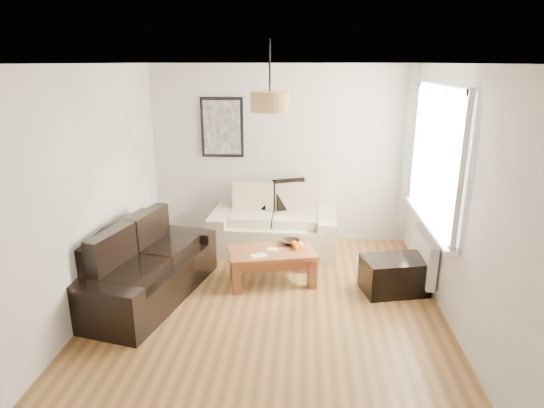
# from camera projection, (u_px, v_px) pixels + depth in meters

# --- Properties ---
(floor) EXTENTS (4.50, 4.50, 0.00)m
(floor) POSITION_uv_depth(u_px,v_px,m) (268.00, 312.00, 5.01)
(floor) COLOR brown
(floor) RESTS_ON ground
(ceiling) EXTENTS (3.80, 4.50, 0.00)m
(ceiling) POSITION_uv_depth(u_px,v_px,m) (267.00, 63.00, 4.24)
(ceiling) COLOR white
(ceiling) RESTS_ON floor
(wall_back) EXTENTS (3.80, 0.04, 2.60)m
(wall_back) POSITION_uv_depth(u_px,v_px,m) (280.00, 155.00, 6.77)
(wall_back) COLOR silver
(wall_back) RESTS_ON floor
(wall_front) EXTENTS (3.80, 0.04, 2.60)m
(wall_front) POSITION_uv_depth(u_px,v_px,m) (233.00, 315.00, 2.49)
(wall_front) COLOR silver
(wall_front) RESTS_ON floor
(wall_left) EXTENTS (0.04, 4.50, 2.60)m
(wall_left) POSITION_uv_depth(u_px,v_px,m) (86.00, 194.00, 4.76)
(wall_left) COLOR silver
(wall_left) RESTS_ON floor
(wall_right) EXTENTS (0.04, 4.50, 2.60)m
(wall_right) POSITION_uv_depth(u_px,v_px,m) (460.00, 202.00, 4.49)
(wall_right) COLOR silver
(wall_right) RESTS_ON floor
(window_bay) EXTENTS (0.14, 1.90, 1.60)m
(window_bay) POSITION_uv_depth(u_px,v_px,m) (438.00, 156.00, 5.17)
(window_bay) COLOR white
(window_bay) RESTS_ON wall_right
(radiator) EXTENTS (0.10, 0.90, 0.52)m
(radiator) POSITION_uv_depth(u_px,v_px,m) (423.00, 255.00, 5.53)
(radiator) COLOR white
(radiator) RESTS_ON wall_right
(poster) EXTENTS (0.62, 0.04, 0.87)m
(poster) POSITION_uv_depth(u_px,v_px,m) (222.00, 127.00, 6.68)
(poster) COLOR black
(poster) RESTS_ON wall_back
(pendant_shade) EXTENTS (0.40, 0.40, 0.20)m
(pendant_shade) POSITION_uv_depth(u_px,v_px,m) (270.00, 102.00, 4.64)
(pendant_shade) COLOR tan
(pendant_shade) RESTS_ON ceiling
(loveseat_cream) EXTENTS (1.80, 1.02, 0.88)m
(loveseat_cream) POSITION_uv_depth(u_px,v_px,m) (274.00, 220.00, 6.58)
(loveseat_cream) COLOR beige
(loveseat_cream) RESTS_ON floor
(sofa_leather) EXTENTS (1.32, 2.05, 0.82)m
(sofa_leather) POSITION_uv_depth(u_px,v_px,m) (145.00, 263.00, 5.24)
(sofa_leather) COLOR black
(sofa_leather) RESTS_ON floor
(coffee_table) EXTENTS (1.14, 0.79, 0.42)m
(coffee_table) POSITION_uv_depth(u_px,v_px,m) (272.00, 266.00, 5.63)
(coffee_table) COLOR brown
(coffee_table) RESTS_ON floor
(ottoman) EXTENTS (0.82, 0.63, 0.42)m
(ottoman) POSITION_uv_depth(u_px,v_px,m) (394.00, 275.00, 5.40)
(ottoman) COLOR black
(ottoman) RESTS_ON floor
(cushion_left) EXTENTS (0.40, 0.23, 0.39)m
(cushion_left) POSITION_uv_depth(u_px,v_px,m) (256.00, 195.00, 6.72)
(cushion_left) COLOR black
(cushion_left) RESTS_ON loveseat_cream
(cushion_right) EXTENTS (0.47, 0.31, 0.45)m
(cushion_right) POSITION_uv_depth(u_px,v_px,m) (290.00, 194.00, 6.67)
(cushion_right) COLOR black
(cushion_right) RESTS_ON loveseat_cream
(fruit_bowl) EXTENTS (0.23, 0.23, 0.06)m
(fruit_bowl) POSITION_uv_depth(u_px,v_px,m) (291.00, 242.00, 5.75)
(fruit_bowl) COLOR black
(fruit_bowl) RESTS_ON coffee_table
(orange_a) EXTENTS (0.07, 0.07, 0.06)m
(orange_a) POSITION_uv_depth(u_px,v_px,m) (296.00, 247.00, 5.57)
(orange_a) COLOR #F65B14
(orange_a) RESTS_ON fruit_bowl
(orange_b) EXTENTS (0.10, 0.10, 0.08)m
(orange_b) POSITION_uv_depth(u_px,v_px,m) (300.00, 245.00, 5.64)
(orange_b) COLOR orange
(orange_b) RESTS_ON fruit_bowl
(orange_c) EXTENTS (0.09, 0.09, 0.08)m
(orange_c) POSITION_uv_depth(u_px,v_px,m) (294.00, 244.00, 5.66)
(orange_c) COLOR orange
(orange_c) RESTS_ON fruit_bowl
(papers) EXTENTS (0.23, 0.20, 0.01)m
(papers) POSITION_uv_depth(u_px,v_px,m) (259.00, 256.00, 5.41)
(papers) COLOR silver
(papers) RESTS_ON coffee_table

